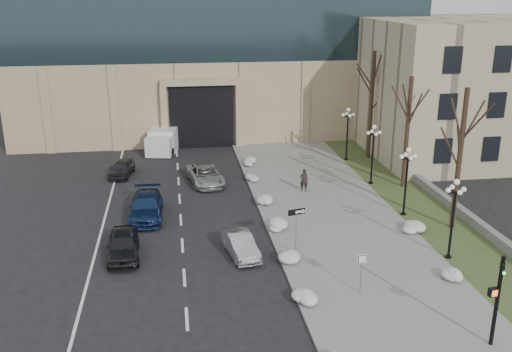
{
  "coord_description": "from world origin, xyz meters",
  "views": [
    {
      "loc": [
        -6.71,
        -21.15,
        14.52
      ],
      "look_at": [
        -1.79,
        11.92,
        3.5
      ],
      "focal_mm": 40.0,
      "sensor_mm": 36.0,
      "label": 1
    }
  ],
  "objects_px": {
    "car_d": "(205,175)",
    "traffic_signal": "(496,303)",
    "car_c": "(146,207)",
    "lamppost_b": "(407,172)",
    "car_b": "(240,245)",
    "box_truck": "(165,138)",
    "lamppost_c": "(373,146)",
    "keep_sign": "(362,266)",
    "car_e": "(122,168)",
    "one_way_sign": "(299,217)",
    "car_a": "(123,245)",
    "lamppost_d": "(348,127)",
    "pedestrian": "(304,180)",
    "lamppost_a": "(454,208)"
  },
  "relations": [
    {
      "from": "keep_sign",
      "to": "lamppost_b",
      "type": "xyz_separation_m",
      "value": [
        6.21,
        9.63,
        1.43
      ]
    },
    {
      "from": "car_b",
      "to": "car_e",
      "type": "distance_m",
      "value": 17.64
    },
    {
      "from": "keep_sign",
      "to": "car_d",
      "type": "bearing_deg",
      "value": 105.27
    },
    {
      "from": "box_truck",
      "to": "one_way_sign",
      "type": "distance_m",
      "value": 25.35
    },
    {
      "from": "keep_sign",
      "to": "lamppost_a",
      "type": "bearing_deg",
      "value": 22.48
    },
    {
      "from": "lamppost_a",
      "to": "lamppost_b",
      "type": "bearing_deg",
      "value": 90.0
    },
    {
      "from": "pedestrian",
      "to": "lamppost_d",
      "type": "xyz_separation_m",
      "value": [
        5.58,
        7.52,
        2.09
      ]
    },
    {
      "from": "car_d",
      "to": "lamppost_a",
      "type": "height_order",
      "value": "lamppost_a"
    },
    {
      "from": "lamppost_c",
      "to": "keep_sign",
      "type": "bearing_deg",
      "value": -111.04
    },
    {
      "from": "pedestrian",
      "to": "lamppost_c",
      "type": "bearing_deg",
      "value": -163.52
    },
    {
      "from": "car_c",
      "to": "traffic_signal",
      "type": "xyz_separation_m",
      "value": [
        14.93,
        -16.83,
        1.35
      ]
    },
    {
      "from": "car_a",
      "to": "traffic_signal",
      "type": "xyz_separation_m",
      "value": [
        16.03,
        -11.04,
        1.37
      ]
    },
    {
      "from": "box_truck",
      "to": "car_c",
      "type": "bearing_deg",
      "value": -82.42
    },
    {
      "from": "car_d",
      "to": "traffic_signal",
      "type": "xyz_separation_m",
      "value": [
        10.62,
        -23.22,
        1.42
      ]
    },
    {
      "from": "car_a",
      "to": "car_e",
      "type": "relative_size",
      "value": 1.14
    },
    {
      "from": "box_truck",
      "to": "lamppost_c",
      "type": "relative_size",
      "value": 1.5
    },
    {
      "from": "car_c",
      "to": "keep_sign",
      "type": "bearing_deg",
      "value": -46.57
    },
    {
      "from": "car_e",
      "to": "box_truck",
      "type": "relative_size",
      "value": 0.54
    },
    {
      "from": "car_b",
      "to": "lamppost_c",
      "type": "xyz_separation_m",
      "value": [
        11.53,
        10.78,
        2.44
      ]
    },
    {
      "from": "car_c",
      "to": "lamppost_b",
      "type": "xyz_separation_m",
      "value": [
        17.03,
        -2.27,
        2.31
      ]
    },
    {
      "from": "car_d",
      "to": "one_way_sign",
      "type": "relative_size",
      "value": 1.74
    },
    {
      "from": "pedestrian",
      "to": "lamppost_d",
      "type": "relative_size",
      "value": 0.36
    },
    {
      "from": "pedestrian",
      "to": "traffic_signal",
      "type": "bearing_deg",
      "value": 106.02
    },
    {
      "from": "car_b",
      "to": "traffic_signal",
      "type": "xyz_separation_m",
      "value": [
        9.44,
        -10.28,
        1.48
      ]
    },
    {
      "from": "one_way_sign",
      "to": "lamppost_b",
      "type": "relative_size",
      "value": 0.61
    },
    {
      "from": "car_e",
      "to": "one_way_sign",
      "type": "distance_m",
      "value": 19.86
    },
    {
      "from": "car_d",
      "to": "one_way_sign",
      "type": "distance_m",
      "value": 14.33
    },
    {
      "from": "car_e",
      "to": "car_c",
      "type": "bearing_deg",
      "value": -66.32
    },
    {
      "from": "traffic_signal",
      "to": "car_b",
      "type": "bearing_deg",
      "value": 124.31
    },
    {
      "from": "car_c",
      "to": "car_d",
      "type": "distance_m",
      "value": 7.72
    },
    {
      "from": "car_b",
      "to": "car_d",
      "type": "distance_m",
      "value": 12.99
    },
    {
      "from": "car_c",
      "to": "box_truck",
      "type": "relative_size",
      "value": 0.73
    },
    {
      "from": "car_d",
      "to": "car_e",
      "type": "relative_size",
      "value": 1.31
    },
    {
      "from": "car_a",
      "to": "traffic_signal",
      "type": "distance_m",
      "value": 19.51
    },
    {
      "from": "car_e",
      "to": "one_way_sign",
      "type": "relative_size",
      "value": 1.33
    },
    {
      "from": "car_b",
      "to": "one_way_sign",
      "type": "distance_m",
      "value": 3.75
    },
    {
      "from": "lamppost_c",
      "to": "car_e",
      "type": "bearing_deg",
      "value": 165.31
    },
    {
      "from": "lamppost_a",
      "to": "lamppost_c",
      "type": "xyz_separation_m",
      "value": [
        0.0,
        13.0,
        0.0
      ]
    },
    {
      "from": "keep_sign",
      "to": "lamppost_b",
      "type": "distance_m",
      "value": 11.55
    },
    {
      "from": "car_a",
      "to": "traffic_signal",
      "type": "relative_size",
      "value": 1.03
    },
    {
      "from": "car_c",
      "to": "lamppost_c",
      "type": "height_order",
      "value": "lamppost_c"
    },
    {
      "from": "car_b",
      "to": "car_c",
      "type": "bearing_deg",
      "value": 119.67
    },
    {
      "from": "lamppost_b",
      "to": "lamppost_d",
      "type": "xyz_separation_m",
      "value": [
        0.0,
        13.0,
        0.0
      ]
    },
    {
      "from": "one_way_sign",
      "to": "traffic_signal",
      "type": "height_order",
      "value": "traffic_signal"
    },
    {
      "from": "one_way_sign",
      "to": "lamppost_b",
      "type": "xyz_separation_m",
      "value": [
        8.27,
        4.86,
        0.68
      ]
    },
    {
      "from": "car_d",
      "to": "lamppost_d",
      "type": "xyz_separation_m",
      "value": [
        12.71,
        4.34,
        2.37
      ]
    },
    {
      "from": "pedestrian",
      "to": "lamppost_d",
      "type": "distance_m",
      "value": 9.6
    },
    {
      "from": "car_d",
      "to": "box_truck",
      "type": "height_order",
      "value": "box_truck"
    },
    {
      "from": "car_a",
      "to": "pedestrian",
      "type": "xyz_separation_m",
      "value": [
        12.54,
        9.0,
        0.24
      ]
    },
    {
      "from": "lamppost_c",
      "to": "traffic_signal",
      "type": "bearing_deg",
      "value": -95.67
    }
  ]
}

